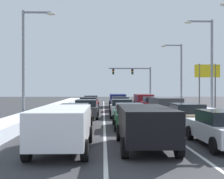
# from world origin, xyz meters

# --- Properties ---
(ground_plane) EXTENTS (122.33, 122.33, 0.00)m
(ground_plane) POSITION_xyz_m (0.00, 18.82, 0.00)
(ground_plane) COLOR #333335
(lane_stripe_between_right_lane_and_center_lane) EXTENTS (0.14, 51.75, 0.01)m
(lane_stripe_between_right_lane_and_center_lane) POSITION_xyz_m (1.70, 23.52, 0.00)
(lane_stripe_between_right_lane_and_center_lane) COLOR silver
(lane_stripe_between_right_lane_and_center_lane) RESTS_ON ground
(lane_stripe_between_center_lane_and_left_lane) EXTENTS (0.14, 51.75, 0.01)m
(lane_stripe_between_center_lane_and_left_lane) POSITION_xyz_m (-1.70, 23.52, 0.00)
(lane_stripe_between_center_lane_and_left_lane) COLOR silver
(lane_stripe_between_center_lane_and_left_lane) RESTS_ON ground
(snow_bank_right_shoulder) EXTENTS (1.30, 51.75, 0.74)m
(snow_bank_right_shoulder) POSITION_xyz_m (7.00, 23.52, 0.37)
(snow_bank_right_shoulder) COLOR silver
(snow_bank_right_shoulder) RESTS_ON ground
(snow_bank_left_shoulder) EXTENTS (1.70, 51.75, 0.65)m
(snow_bank_left_shoulder) POSITION_xyz_m (-7.00, 23.52, 0.33)
(snow_bank_left_shoulder) COLOR silver
(snow_bank_left_shoulder) RESTS_ON ground
(sedan_white_right_lane_nearest) EXTENTS (2.00, 4.50, 1.51)m
(sedan_white_right_lane_nearest) POSITION_xyz_m (3.19, 7.03, 0.76)
(sedan_white_right_lane_nearest) COLOR silver
(sedan_white_right_lane_nearest) RESTS_ON ground
(sedan_tan_right_lane_second) EXTENTS (2.00, 4.50, 1.51)m
(sedan_tan_right_lane_second) POSITION_xyz_m (3.28, 12.60, 0.76)
(sedan_tan_right_lane_second) COLOR #937F60
(sedan_tan_right_lane_second) RESTS_ON ground
(suv_charcoal_right_lane_third) EXTENTS (2.16, 4.90, 1.67)m
(suv_charcoal_right_lane_third) POSITION_xyz_m (3.38, 19.38, 1.02)
(suv_charcoal_right_lane_third) COLOR #38383D
(suv_charcoal_right_lane_third) RESTS_ON ground
(sedan_red_right_lane_fourth) EXTENTS (2.00, 4.50, 1.51)m
(sedan_red_right_lane_fourth) POSITION_xyz_m (3.40, 26.08, 0.76)
(sedan_red_right_lane_fourth) COLOR maroon
(sedan_red_right_lane_fourth) RESTS_ON ground
(suv_maroon_right_lane_fifth) EXTENTS (2.16, 4.90, 1.67)m
(suv_maroon_right_lane_fifth) POSITION_xyz_m (3.32, 32.17, 1.02)
(suv_maroon_right_lane_fifth) COLOR maroon
(suv_maroon_right_lane_fifth) RESTS_ON ground
(suv_black_center_lane_nearest) EXTENTS (2.16, 4.90, 1.67)m
(suv_black_center_lane_nearest) POSITION_xyz_m (-0.08, 6.74, 1.02)
(suv_black_center_lane_nearest) COLOR black
(suv_black_center_lane_nearest) RESTS_ON ground
(sedan_green_center_lane_second) EXTENTS (2.00, 4.50, 1.51)m
(sedan_green_center_lane_second) POSITION_xyz_m (-0.16, 12.89, 0.76)
(sedan_green_center_lane_second) COLOR #1E5633
(sedan_green_center_lane_second) RESTS_ON ground
(sedan_silver_center_lane_third) EXTENTS (2.00, 4.50, 1.51)m
(sedan_silver_center_lane_third) POSITION_xyz_m (-0.23, 19.84, 0.76)
(sedan_silver_center_lane_third) COLOR #B7BABF
(sedan_silver_center_lane_third) RESTS_ON ground
(sedan_gray_center_lane_fourth) EXTENTS (2.00, 4.50, 1.51)m
(sedan_gray_center_lane_fourth) POSITION_xyz_m (0.07, 26.53, 0.76)
(sedan_gray_center_lane_fourth) COLOR slate
(sedan_gray_center_lane_fourth) RESTS_ON ground
(suv_navy_center_lane_fifth) EXTENTS (2.16, 4.90, 1.67)m
(suv_navy_center_lane_fifth) POSITION_xyz_m (0.10, 33.57, 1.02)
(suv_navy_center_lane_fifth) COLOR navy
(suv_navy_center_lane_fifth) RESTS_ON ground
(suv_white_left_lane_nearest) EXTENTS (2.16, 4.90, 1.67)m
(suv_white_left_lane_nearest) POSITION_xyz_m (-3.35, 6.35, 1.02)
(suv_white_left_lane_nearest) COLOR silver
(suv_white_left_lane_nearest) RESTS_ON ground
(sedan_tan_left_lane_second) EXTENTS (2.00, 4.50, 1.51)m
(sedan_tan_left_lane_second) POSITION_xyz_m (-3.48, 12.49, 0.76)
(sedan_tan_left_lane_second) COLOR #937F60
(sedan_tan_left_lane_second) RESTS_ON ground
(sedan_charcoal_left_lane_third) EXTENTS (2.00, 4.50, 1.51)m
(sedan_charcoal_left_lane_third) POSITION_xyz_m (-3.15, 19.02, 0.76)
(sedan_charcoal_left_lane_third) COLOR #38383D
(sedan_charcoal_left_lane_third) RESTS_ON ground
(sedan_red_left_lane_fourth) EXTENTS (2.00, 4.50, 1.51)m
(sedan_red_left_lane_fourth) POSITION_xyz_m (-3.29, 25.84, 0.76)
(sedan_red_left_lane_fourth) COLOR maroon
(sedan_red_left_lane_fourth) RESTS_ON ground
(sedan_maroon_left_lane_fifth) EXTENTS (2.00, 4.50, 1.51)m
(sedan_maroon_left_lane_fifth) POSITION_xyz_m (-3.34, 32.50, 0.76)
(sedan_maroon_left_lane_fifth) COLOR maroon
(sedan_maroon_left_lane_fifth) RESTS_ON ground
(traffic_light_gantry) EXTENTS (7.54, 0.47, 6.20)m
(traffic_light_gantry) POSITION_xyz_m (4.27, 47.04, 4.50)
(traffic_light_gantry) COLOR slate
(traffic_light_gantry) RESTS_ON ground
(street_lamp_right_mid) EXTENTS (2.66, 0.36, 8.62)m
(street_lamp_right_mid) POSITION_xyz_m (7.69, 21.17, 5.12)
(street_lamp_right_mid) COLOR gray
(street_lamp_right_mid) RESTS_ON ground
(street_lamp_right_far) EXTENTS (2.66, 0.36, 7.83)m
(street_lamp_right_far) POSITION_xyz_m (7.39, 30.58, 4.71)
(street_lamp_right_far) COLOR gray
(street_lamp_right_far) RESTS_ON ground
(street_lamp_left_mid) EXTENTS (2.66, 0.36, 8.63)m
(street_lamp_left_mid) POSITION_xyz_m (-7.79, 18.50, 5.13)
(street_lamp_left_mid) COLOR gray
(street_lamp_left_mid) RESTS_ON ground
(roadside_sign_right) EXTENTS (3.20, 0.16, 5.50)m
(roadside_sign_right) POSITION_xyz_m (11.21, 31.26, 4.02)
(roadside_sign_right) COLOR #59595B
(roadside_sign_right) RESTS_ON ground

